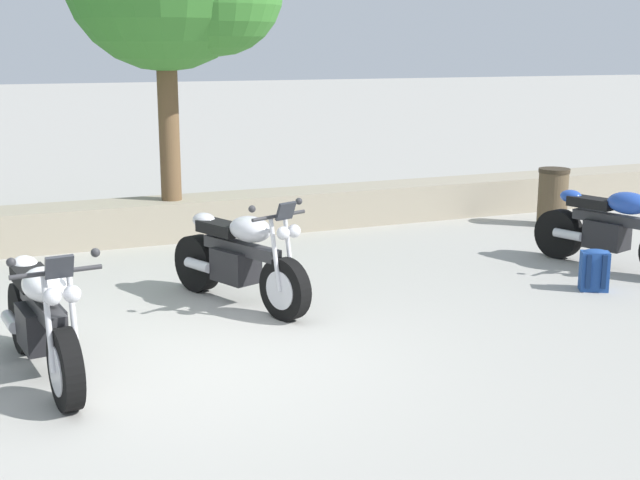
{
  "coord_description": "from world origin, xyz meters",
  "views": [
    {
      "loc": [
        -1.59,
        -6.86,
        2.62
      ],
      "look_at": [
        1.8,
        1.2,
        0.65
      ],
      "focal_mm": 48.16,
      "sensor_mm": 36.0,
      "label": 1
    }
  ],
  "objects_px": {
    "motorcycle_white_near_left": "(43,321)",
    "motorcycle_silver_centre": "(240,259)",
    "motorcycle_blue_far_right": "(613,230)",
    "trash_bin": "(553,197)",
    "rider_backpack": "(594,269)"
  },
  "relations": [
    {
      "from": "motorcycle_blue_far_right",
      "to": "trash_bin",
      "type": "relative_size",
      "value": 2.34
    },
    {
      "from": "rider_backpack",
      "to": "trash_bin",
      "type": "xyz_separation_m",
      "value": [
        1.82,
        3.09,
        0.19
      ]
    },
    {
      "from": "motorcycle_blue_far_right",
      "to": "motorcycle_white_near_left",
      "type": "bearing_deg",
      "value": -171.25
    },
    {
      "from": "motorcycle_white_near_left",
      "to": "trash_bin",
      "type": "bearing_deg",
      "value": 24.23
    },
    {
      "from": "rider_backpack",
      "to": "trash_bin",
      "type": "height_order",
      "value": "trash_bin"
    },
    {
      "from": "motorcycle_silver_centre",
      "to": "motorcycle_blue_far_right",
      "type": "bearing_deg",
      "value": -3.9
    },
    {
      "from": "motorcycle_white_near_left",
      "to": "motorcycle_silver_centre",
      "type": "xyz_separation_m",
      "value": [
        2.07,
        1.33,
        0.0
      ]
    },
    {
      "from": "motorcycle_white_near_left",
      "to": "motorcycle_blue_far_right",
      "type": "height_order",
      "value": "same"
    },
    {
      "from": "motorcycle_blue_far_right",
      "to": "trash_bin",
      "type": "height_order",
      "value": "motorcycle_blue_far_right"
    },
    {
      "from": "motorcycle_white_near_left",
      "to": "rider_backpack",
      "type": "distance_m",
      "value": 5.83
    },
    {
      "from": "motorcycle_white_near_left",
      "to": "motorcycle_blue_far_right",
      "type": "relative_size",
      "value": 1.03
    },
    {
      "from": "motorcycle_white_near_left",
      "to": "motorcycle_silver_centre",
      "type": "bearing_deg",
      "value": 32.82
    },
    {
      "from": "trash_bin",
      "to": "motorcycle_blue_far_right",
      "type": "bearing_deg",
      "value": -112.24
    },
    {
      "from": "motorcycle_silver_centre",
      "to": "motorcycle_blue_far_right",
      "type": "xyz_separation_m",
      "value": [
        4.57,
        -0.31,
        0.0
      ]
    },
    {
      "from": "motorcycle_silver_centre",
      "to": "trash_bin",
      "type": "xyz_separation_m",
      "value": [
        5.56,
        2.1,
        -0.05
      ]
    }
  ]
}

